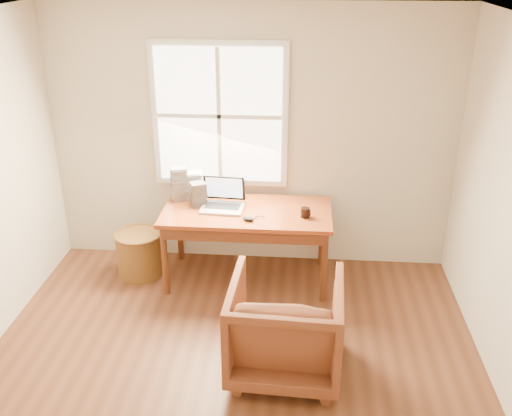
{
  "coord_description": "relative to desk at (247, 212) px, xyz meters",
  "views": [
    {
      "loc": [
        0.49,
        -3.09,
        3.01
      ],
      "look_at": [
        0.1,
        1.65,
        0.84
      ],
      "focal_mm": 40.0,
      "sensor_mm": 36.0,
      "label": 1
    }
  ],
  "objects": [
    {
      "name": "cd_stack_c",
      "position": [
        -0.68,
        0.19,
        0.19
      ],
      "size": [
        0.19,
        0.18,
        0.34
      ],
      "primitive_type": "cube",
      "rotation": [
        0.0,
        0.0,
        0.35
      ],
      "color": "#9E9FAB",
      "rests_on": "desk"
    },
    {
      "name": "cd_stack_d",
      "position": [
        -0.41,
        0.36,
        0.12
      ],
      "size": [
        0.16,
        0.14,
        0.19
      ],
      "primitive_type": "cube",
      "rotation": [
        0.0,
        0.0,
        0.06
      ],
      "color": "silver",
      "rests_on": "desk"
    },
    {
      "name": "room_shell",
      "position": [
        -0.02,
        -1.64,
        0.59
      ],
      "size": [
        4.04,
        4.54,
        2.64
      ],
      "color": "brown",
      "rests_on": "ground"
    },
    {
      "name": "desk",
      "position": [
        0.0,
        0.0,
        0.0
      ],
      "size": [
        1.6,
        0.8,
        0.04
      ],
      "primitive_type": "cube",
      "color": "brown",
      "rests_on": "room_shell"
    },
    {
      "name": "wicker_stool",
      "position": [
        -1.09,
        0.0,
        -0.51
      ],
      "size": [
        0.55,
        0.55,
        0.45
      ],
      "primitive_type": "cylinder",
      "rotation": [
        0.0,
        0.0,
        0.27
      ],
      "color": "brown",
      "rests_on": "room_shell"
    },
    {
      "name": "coffee_mug",
      "position": [
        0.55,
        -0.11,
        0.07
      ],
      "size": [
        0.1,
        0.1,
        0.09
      ],
      "primitive_type": "cylinder",
      "rotation": [
        0.0,
        0.0,
        0.27
      ],
      "color": "black",
      "rests_on": "desk"
    },
    {
      "name": "laptop",
      "position": [
        -0.23,
        -0.01,
        0.16
      ],
      "size": [
        0.41,
        0.42,
        0.29
      ],
      "primitive_type": null,
      "rotation": [
        0.0,
        0.0,
        -0.06
      ],
      "color": "#AAACB1",
      "rests_on": "desk"
    },
    {
      "name": "cd_stack_a",
      "position": [
        -0.53,
        0.25,
        0.16
      ],
      "size": [
        0.16,
        0.15,
        0.27
      ],
      "primitive_type": "cube",
      "rotation": [
        0.0,
        0.0,
        0.2
      ],
      "color": "silver",
      "rests_on": "desk"
    },
    {
      "name": "mouse",
      "position": [
        0.04,
        -0.23,
        0.04
      ],
      "size": [
        0.13,
        0.1,
        0.04
      ],
      "primitive_type": "ellipsoid",
      "rotation": [
        0.0,
        0.0,
        -0.39
      ],
      "color": "black",
      "rests_on": "desk"
    },
    {
      "name": "cd_stack_b",
      "position": [
        -0.48,
        0.08,
        0.13
      ],
      "size": [
        0.19,
        0.18,
        0.23
      ],
      "primitive_type": "cube",
      "rotation": [
        0.0,
        0.0,
        0.43
      ],
      "color": "#232328",
      "rests_on": "desk"
    },
    {
      "name": "armchair",
      "position": [
        0.42,
        -1.32,
        -0.34
      ],
      "size": [
        0.88,
        0.9,
        0.79
      ],
      "primitive_type": "imported",
      "rotation": [
        0.0,
        0.0,
        3.09
      ],
      "color": "brown",
      "rests_on": "room_shell"
    }
  ]
}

